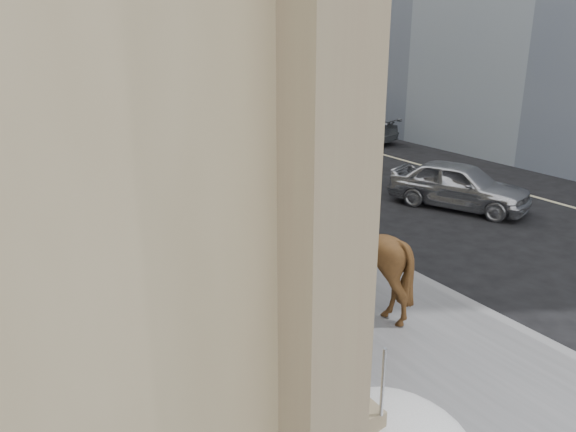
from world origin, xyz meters
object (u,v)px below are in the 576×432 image
object	(u,v)px
mounted_horse_left	(240,250)
car_silver	(459,185)
car_grey	(355,128)
pedestrian	(341,287)
mounted_horse_right	(348,253)

from	to	relation	value
mounted_horse_left	car_silver	world-z (taller)	mounted_horse_left
mounted_horse_left	car_grey	world-z (taller)	mounted_horse_left
pedestrian	car_silver	bearing A→B (deg)	18.81
pedestrian	car_silver	xyz separation A→B (m)	(7.72, 4.45, -0.30)
mounted_horse_left	car_silver	bearing A→B (deg)	178.75
mounted_horse_left	car_silver	xyz separation A→B (m)	(8.56, 2.25, -0.40)
mounted_horse_right	pedestrian	size ratio (longest dim) A/B	1.53
pedestrian	car_silver	size ratio (longest dim) A/B	0.43
mounted_horse_left	pedestrian	size ratio (longest dim) A/B	1.44
mounted_horse_left	mounted_horse_right	world-z (taller)	mounted_horse_right
mounted_horse_left	car_silver	distance (m)	8.86
pedestrian	mounted_horse_right	bearing A→B (deg)	34.86
mounted_horse_right	pedestrian	bearing A→B (deg)	56.93
mounted_horse_right	pedestrian	xyz separation A→B (m)	(-0.61, -0.63, -0.28)
car_silver	mounted_horse_left	bearing A→B (deg)	171.47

